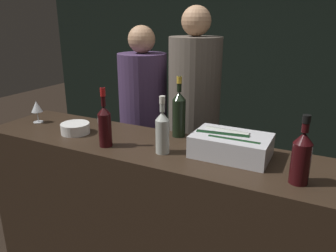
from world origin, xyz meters
TOP-DOWN VIEW (x-y plane):
  - wall_back_chalkboard at (0.00, 2.80)m, footprint 6.40×0.06m
  - bar_counter at (0.00, 0.27)m, footprint 2.42×0.53m
  - ice_bin_with_bottles at (0.36, 0.32)m, footprint 0.40×0.26m
  - bowl_white at (-0.62, 0.22)m, footprint 0.18×0.18m
  - wine_glass at (-1.02, 0.28)m, footprint 0.08×0.08m
  - red_wine_bottle_black_foil at (0.72, 0.16)m, footprint 0.08×0.08m
  - red_wine_bottle_tall at (-0.32, 0.13)m, footprint 0.07×0.07m
  - white_wine_bottle at (0.02, 0.19)m, footprint 0.08×0.08m
  - champagne_bottle at (-0.02, 0.47)m, footprint 0.08×0.08m
  - person_in_hoodie at (-0.11, 0.95)m, footprint 0.39×0.39m
  - person_blond_tee at (-0.55, 0.94)m, footprint 0.39×0.39m

SIDE VIEW (x-z plane):
  - bar_counter at x=0.00m, z-range 0.00..1.05m
  - person_blond_tee at x=-0.55m, z-range 0.09..1.79m
  - person_in_hoodie at x=-0.11m, z-range 0.11..1.94m
  - bowl_white at x=-0.62m, z-range 1.06..1.12m
  - ice_bin_with_bottles at x=0.36m, z-range 1.06..1.18m
  - wine_glass at x=-1.02m, z-range 1.09..1.24m
  - white_wine_bottle at x=0.02m, z-range 1.02..1.34m
  - red_wine_bottle_black_foil at x=0.72m, z-range 1.03..1.34m
  - red_wine_bottle_tall at x=-0.32m, z-range 1.01..1.35m
  - champagne_bottle at x=-0.02m, z-range 1.02..1.39m
  - wall_back_chalkboard at x=0.00m, z-range 0.00..2.80m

